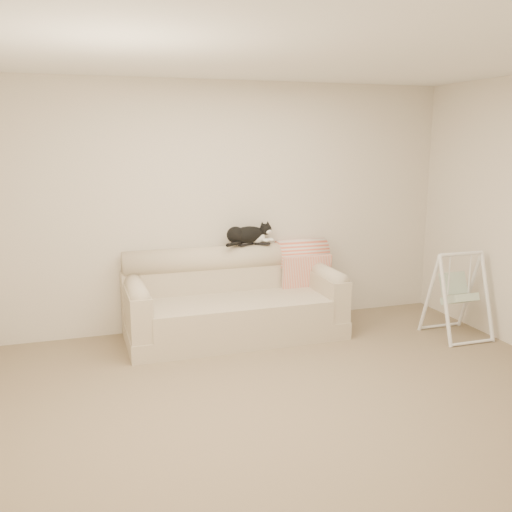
{
  "coord_description": "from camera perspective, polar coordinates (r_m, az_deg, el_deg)",
  "views": [
    {
      "loc": [
        -1.57,
        -3.85,
        2.02
      ],
      "look_at": [
        0.1,
        1.27,
        0.9
      ],
      "focal_mm": 40.0,
      "sensor_mm": 36.0,
      "label": 1
    }
  ],
  "objects": [
    {
      "name": "remote_a",
      "position": [
        6.06,
        -1.03,
        1.21
      ],
      "size": [
        0.18,
        0.12,
        0.03
      ],
      "color": "black",
      "rests_on": "sofa"
    },
    {
      "name": "ground_plane",
      "position": [
        4.63,
        3.83,
        -14.15
      ],
      "size": [
        5.0,
        5.0,
        0.0
      ],
      "primitive_type": "plane",
      "color": "#7B6850",
      "rests_on": "ground"
    },
    {
      "name": "sofa",
      "position": [
        5.92,
        -2.33,
        -4.62
      ],
      "size": [
        2.2,
        0.93,
        0.9
      ],
      "color": "tan",
      "rests_on": "ground"
    },
    {
      "name": "baby_swing",
      "position": [
        6.21,
        19.51,
        -3.63
      ],
      "size": [
        0.54,
        0.58,
        0.89
      ],
      "color": "white",
      "rests_on": "ground"
    },
    {
      "name": "throw_blanket",
      "position": [
        6.31,
        4.61,
        -0.11
      ],
      "size": [
        0.55,
        0.38,
        0.58
      ],
      "color": "#E15D3F",
      "rests_on": "sofa"
    },
    {
      "name": "tuxedo_cat",
      "position": [
        6.06,
        -0.82,
        2.16
      ],
      "size": [
        0.59,
        0.34,
        0.23
      ],
      "color": "black",
      "rests_on": "sofa"
    },
    {
      "name": "room_shell",
      "position": [
        4.19,
        4.11,
        4.99
      ],
      "size": [
        5.04,
        4.04,
        2.6
      ],
      "color": "beige",
      "rests_on": "ground"
    },
    {
      "name": "remote_b",
      "position": [
        6.1,
        0.65,
        1.26
      ],
      "size": [
        0.18,
        0.11,
        0.02
      ],
      "color": "black",
      "rests_on": "sofa"
    }
  ]
}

